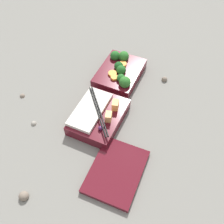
# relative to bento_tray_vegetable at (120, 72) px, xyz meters

# --- Properties ---
(ground_plane) EXTENTS (3.00, 3.00, 0.00)m
(ground_plane) POSITION_rel_bento_tray_vegetable_xyz_m (0.11, -0.00, -0.03)
(ground_plane) COLOR slate
(bento_tray_vegetable) EXTENTS (0.20, 0.15, 0.07)m
(bento_tray_vegetable) POSITION_rel_bento_tray_vegetable_xyz_m (0.00, 0.00, 0.00)
(bento_tray_vegetable) COLOR #510F19
(bento_tray_vegetable) RESTS_ON ground_plane
(bento_tray_rice) EXTENTS (0.20, 0.15, 0.07)m
(bento_tray_rice) POSITION_rel_bento_tray_vegetable_xyz_m (0.22, 0.01, -0.00)
(bento_tray_rice) COLOR #510F19
(bento_tray_rice) RESTS_ON ground_plane
(bento_lid) EXTENTS (0.20, 0.15, 0.01)m
(bento_lid) POSITION_rel_bento_tray_vegetable_xyz_m (0.37, 0.15, -0.02)
(bento_lid) COLOR #510F19
(bento_lid) RESTS_ON ground_plane
(pebble_0) EXTENTS (0.02, 0.02, 0.02)m
(pebble_0) POSITION_rel_bento_tray_vegetable_xyz_m (0.23, -0.28, -0.02)
(pebble_0) COLOR #7A6B5B
(pebble_0) RESTS_ON ground_plane
(pebble_1) EXTENTS (0.03, 0.03, 0.03)m
(pebble_1) POSITION_rel_bento_tray_vegetable_xyz_m (0.54, -0.05, -0.02)
(pebble_1) COLOR #7A6B5B
(pebble_1) RESTS_ON ground_plane
(pebble_2) EXTENTS (0.02, 0.02, 0.02)m
(pebble_2) POSITION_rel_bento_tray_vegetable_xyz_m (0.32, -0.17, -0.02)
(pebble_2) COLOR gray
(pebble_2) RESTS_ON ground_plane
(pebble_3) EXTENTS (0.02, 0.02, 0.02)m
(pebble_3) POSITION_rel_bento_tray_vegetable_xyz_m (-0.05, 0.16, -0.02)
(pebble_3) COLOR #7A6B5B
(pebble_3) RESTS_ON ground_plane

